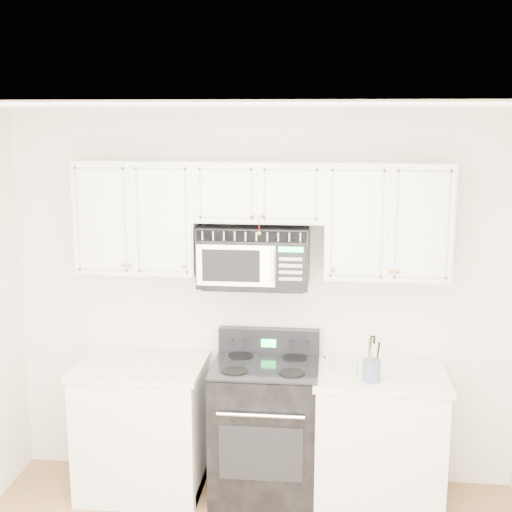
# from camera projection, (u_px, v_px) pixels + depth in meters

# --- Properties ---
(room) EXTENTS (3.51, 3.51, 2.61)m
(room) POSITION_uv_depth(u_px,v_px,m) (225.00, 398.00, 3.24)
(room) COLOR #A26542
(room) RESTS_ON ground
(base_cabinet_left) EXTENTS (0.86, 0.65, 0.92)m
(base_cabinet_left) POSITION_uv_depth(u_px,v_px,m) (143.00, 431.00, 4.90)
(base_cabinet_left) COLOR silver
(base_cabinet_left) RESTS_ON ground
(base_cabinet_right) EXTENTS (0.86, 0.65, 0.92)m
(base_cabinet_right) POSITION_uv_depth(u_px,v_px,m) (378.00, 442.00, 4.73)
(base_cabinet_right) COLOR silver
(base_cabinet_right) RESTS_ON ground
(range) EXTENTS (0.70, 0.64, 1.10)m
(range) POSITION_uv_depth(u_px,v_px,m) (265.00, 428.00, 4.81)
(range) COLOR black
(range) RESTS_ON ground
(upper_cabinets) EXTENTS (2.44, 0.37, 0.75)m
(upper_cabinets) POSITION_uv_depth(u_px,v_px,m) (261.00, 212.00, 4.66)
(upper_cabinets) COLOR silver
(upper_cabinets) RESTS_ON ground
(microwave) EXTENTS (0.72, 0.41, 0.40)m
(microwave) POSITION_uv_depth(u_px,v_px,m) (254.00, 255.00, 4.70)
(microwave) COLOR black
(microwave) RESTS_ON ground
(utensil_crock) EXTENTS (0.11, 0.11, 0.30)m
(utensil_crock) POSITION_uv_depth(u_px,v_px,m) (372.00, 370.00, 4.46)
(utensil_crock) COLOR #4C5C89
(utensil_crock) RESTS_ON base_cabinet_right
(shaker_salt) EXTENTS (0.04, 0.04, 0.10)m
(shaker_salt) POSITION_uv_depth(u_px,v_px,m) (327.00, 363.00, 4.66)
(shaker_salt) COLOR #AFB2BE
(shaker_salt) RESTS_ON base_cabinet_right
(shaker_pepper) EXTENTS (0.04, 0.04, 0.09)m
(shaker_pepper) POSITION_uv_depth(u_px,v_px,m) (355.00, 366.00, 4.60)
(shaker_pepper) COLOR #AFB2BE
(shaker_pepper) RESTS_ON base_cabinet_right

